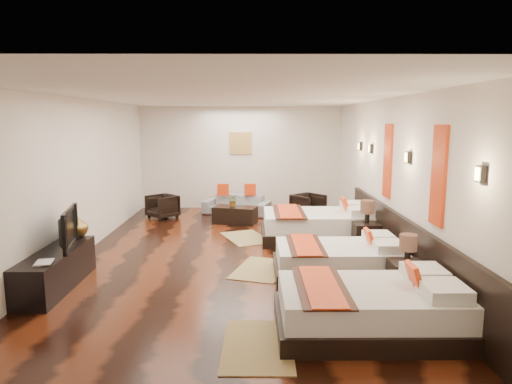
{
  "coord_description": "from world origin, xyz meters",
  "views": [
    {
      "loc": [
        0.34,
        -7.61,
        2.39
      ],
      "look_at": [
        0.4,
        0.57,
        1.1
      ],
      "focal_mm": 31.48,
      "sensor_mm": 36.0,
      "label": 1
    }
  ],
  "objects_px": {
    "tv": "(63,228)",
    "sofa": "(237,205)",
    "armchair_left": "(162,207)",
    "tv_console": "(56,270)",
    "coffee_table": "(235,215)",
    "bed_mid": "(340,260)",
    "bed_far": "(320,225)",
    "nightstand_a": "(406,275)",
    "nightstand_b": "(366,234)",
    "armchair_right": "(308,206)",
    "book": "(35,263)",
    "table_plant": "(233,201)",
    "figurine": "(77,225)",
    "bed_near": "(371,308)"
  },
  "relations": [
    {
      "from": "tv",
      "to": "sofa",
      "type": "distance_m",
      "value": 5.59
    },
    {
      "from": "sofa",
      "to": "armchair_left",
      "type": "bearing_deg",
      "value": -146.54
    },
    {
      "from": "tv_console",
      "to": "armchair_left",
      "type": "height_order",
      "value": "armchair_left"
    },
    {
      "from": "tv",
      "to": "coffee_table",
      "type": "bearing_deg",
      "value": -42.82
    },
    {
      "from": "bed_mid",
      "to": "armchair_left",
      "type": "height_order",
      "value": "bed_mid"
    },
    {
      "from": "bed_far",
      "to": "nightstand_a",
      "type": "xyz_separation_m",
      "value": [
        0.75,
        -3.04,
        0.01
      ]
    },
    {
      "from": "coffee_table",
      "to": "bed_far",
      "type": "bearing_deg",
      "value": -40.0
    },
    {
      "from": "tv",
      "to": "bed_mid",
      "type": "bearing_deg",
      "value": -98.29
    },
    {
      "from": "nightstand_b",
      "to": "armchair_right",
      "type": "height_order",
      "value": "nightstand_b"
    },
    {
      "from": "book",
      "to": "coffee_table",
      "type": "distance_m",
      "value": 5.35
    },
    {
      "from": "tv_console",
      "to": "book",
      "type": "bearing_deg",
      "value": -90.0
    },
    {
      "from": "book",
      "to": "table_plant",
      "type": "bearing_deg",
      "value": 63.35
    },
    {
      "from": "bed_far",
      "to": "tv_console",
      "type": "bearing_deg",
      "value": -147.5
    },
    {
      "from": "figurine",
      "to": "armchair_left",
      "type": "distance_m",
      "value": 3.99
    },
    {
      "from": "tv_console",
      "to": "table_plant",
      "type": "xyz_separation_m",
      "value": [
        2.37,
        4.14,
        0.28
      ]
    },
    {
      "from": "tv",
      "to": "book",
      "type": "distance_m",
      "value": 0.83
    },
    {
      "from": "bed_far",
      "to": "coffee_table",
      "type": "bearing_deg",
      "value": 140.0
    },
    {
      "from": "book",
      "to": "coffee_table",
      "type": "relative_size",
      "value": 0.28
    },
    {
      "from": "nightstand_b",
      "to": "coffee_table",
      "type": "relative_size",
      "value": 0.96
    },
    {
      "from": "tv",
      "to": "table_plant",
      "type": "relative_size",
      "value": 3.36
    },
    {
      "from": "sofa",
      "to": "tv_console",
      "type": "bearing_deg",
      "value": -95.96
    },
    {
      "from": "bed_near",
      "to": "armchair_right",
      "type": "distance_m",
      "value": 6.04
    },
    {
      "from": "sofa",
      "to": "armchair_right",
      "type": "bearing_deg",
      "value": 1.45
    },
    {
      "from": "book",
      "to": "table_plant",
      "type": "height_order",
      "value": "table_plant"
    },
    {
      "from": "tv_console",
      "to": "figurine",
      "type": "distance_m",
      "value": 0.94
    },
    {
      "from": "tv_console",
      "to": "figurine",
      "type": "xyz_separation_m",
      "value": [
        0.0,
        0.82,
        0.46
      ]
    },
    {
      "from": "bed_mid",
      "to": "nightstand_b",
      "type": "height_order",
      "value": "nightstand_b"
    },
    {
      "from": "coffee_table",
      "to": "table_plant",
      "type": "relative_size",
      "value": 3.33
    },
    {
      "from": "bed_near",
      "to": "figurine",
      "type": "relative_size",
      "value": 5.65
    },
    {
      "from": "tv",
      "to": "figurine",
      "type": "xyz_separation_m",
      "value": [
        -0.05,
        0.63,
        -0.1
      ]
    },
    {
      "from": "bed_mid",
      "to": "nightstand_a",
      "type": "xyz_separation_m",
      "value": [
        0.75,
        -0.83,
        0.05
      ]
    },
    {
      "from": "bed_near",
      "to": "coffee_table",
      "type": "relative_size",
      "value": 2.11
    },
    {
      "from": "bed_near",
      "to": "tv_console",
      "type": "xyz_separation_m",
      "value": [
        -4.2,
        1.38,
        -0.0
      ]
    },
    {
      "from": "nightstand_a",
      "to": "armchair_left",
      "type": "height_order",
      "value": "nightstand_a"
    },
    {
      "from": "tv",
      "to": "figurine",
      "type": "relative_size",
      "value": 2.7
    },
    {
      "from": "sofa",
      "to": "bed_far",
      "type": "bearing_deg",
      "value": -36.12
    },
    {
      "from": "coffee_table",
      "to": "tv_console",
      "type": "bearing_deg",
      "value": -120.08
    },
    {
      "from": "bed_near",
      "to": "bed_mid",
      "type": "relative_size",
      "value": 1.07
    },
    {
      "from": "book",
      "to": "bed_far",
      "type": "bearing_deg",
      "value": 37.87
    },
    {
      "from": "table_plant",
      "to": "bed_mid",
      "type": "bearing_deg",
      "value": -63.56
    },
    {
      "from": "figurine",
      "to": "sofa",
      "type": "relative_size",
      "value": 0.22
    },
    {
      "from": "figurine",
      "to": "armchair_left",
      "type": "xyz_separation_m",
      "value": [
        0.58,
        3.92,
        -0.44
      ]
    },
    {
      "from": "bed_near",
      "to": "book",
      "type": "xyz_separation_m",
      "value": [
        -4.2,
        0.79,
        0.29
      ]
    },
    {
      "from": "nightstand_a",
      "to": "book",
      "type": "relative_size",
      "value": 3.1
    },
    {
      "from": "nightstand_b",
      "to": "figurine",
      "type": "xyz_separation_m",
      "value": [
        -4.95,
        -1.01,
        0.4
      ]
    },
    {
      "from": "bed_mid",
      "to": "book",
      "type": "bearing_deg",
      "value": -165.83
    },
    {
      "from": "nightstand_a",
      "to": "armchair_right",
      "type": "height_order",
      "value": "nightstand_a"
    },
    {
      "from": "nightstand_b",
      "to": "table_plant",
      "type": "distance_m",
      "value": 3.46
    },
    {
      "from": "armchair_right",
      "to": "bed_far",
      "type": "bearing_deg",
      "value": -130.59
    },
    {
      "from": "nightstand_a",
      "to": "armchair_left",
      "type": "bearing_deg",
      "value": 130.51
    }
  ]
}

